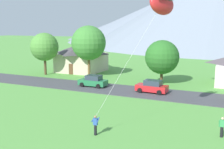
% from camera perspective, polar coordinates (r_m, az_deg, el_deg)
% --- Properties ---
extents(road_strip, '(160.00, 6.39, 0.08)m').
position_cam_1_polar(road_strip, '(37.03, 8.80, -3.91)').
color(road_strip, '#424247').
rests_on(road_strip, ground).
extents(mountain_central_ridge, '(123.18, 123.18, 36.80)m').
position_cam_1_polar(mountain_central_ridge, '(139.31, 21.97, 13.20)').
color(mountain_central_ridge, gray).
rests_on(mountain_central_ridge, ground).
extents(mountain_far_east_ridge, '(128.58, 128.58, 28.40)m').
position_cam_1_polar(mountain_far_east_ridge, '(168.98, 13.40, 11.53)').
color(mountain_far_east_ridge, gray).
rests_on(mountain_far_east_ridge, ground).
extents(mountain_west_ridge, '(106.91, 106.91, 20.43)m').
position_cam_1_polar(mountain_west_ridge, '(199.13, 6.52, 10.31)').
color(mountain_west_ridge, slate).
rests_on(mountain_west_ridge, ground).
extents(house_left_center, '(8.60, 8.60, 5.56)m').
position_cam_1_polar(house_left_center, '(54.72, -6.33, 3.65)').
color(house_left_center, beige).
rests_on(house_left_center, ground).
extents(tree_near_left, '(5.15, 5.15, 7.74)m').
position_cam_1_polar(tree_near_left, '(51.87, -13.87, 5.60)').
color(tree_near_left, '#4C3823').
rests_on(tree_near_left, ground).
extents(tree_left_of_center, '(6.08, 6.08, 9.04)m').
position_cam_1_polar(tree_left_of_center, '(48.47, -4.88, 6.55)').
color(tree_left_of_center, brown).
rests_on(tree_left_of_center, ground).
extents(tree_right_of_center, '(5.25, 5.25, 6.82)m').
position_cam_1_polar(tree_right_of_center, '(42.88, 10.38, 3.57)').
color(tree_right_of_center, '#4C3823').
rests_on(tree_right_of_center, ground).
extents(parked_car_green_west_end, '(4.21, 2.10, 1.68)m').
position_cam_1_polar(parked_car_green_west_end, '(40.64, -3.96, -1.38)').
color(parked_car_green_west_end, '#237042').
rests_on(parked_car_green_west_end, road_strip).
extents(parked_car_red_mid_west, '(4.28, 2.24, 1.68)m').
position_cam_1_polar(parked_car_red_mid_west, '(37.22, 8.32, -2.52)').
color(parked_car_red_mid_west, red).
rests_on(parked_car_red_mid_west, road_strip).
extents(kite_flyer_with_kite, '(5.50, 7.05, 11.91)m').
position_cam_1_polar(kite_flyer_with_kite, '(24.70, 10.28, 14.17)').
color(kite_flyer_with_kite, black).
rests_on(kite_flyer_with_kite, ground).
extents(watcher_person, '(0.56, 0.24, 1.68)m').
position_cam_1_polar(watcher_person, '(24.16, 21.92, -10.05)').
color(watcher_person, black).
rests_on(watcher_person, ground).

